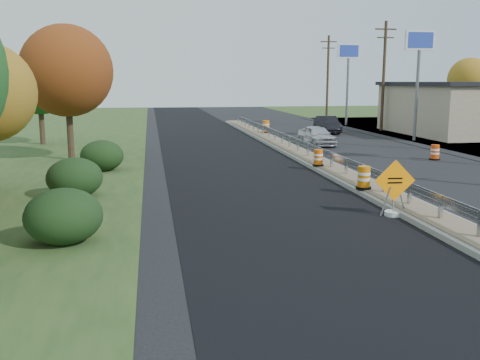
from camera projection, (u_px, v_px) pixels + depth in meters
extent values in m
plane|color=black|center=(363.00, 187.00, 22.11)|extent=(140.00, 140.00, 0.00)
cube|color=black|center=(225.00, 157.00, 31.09)|extent=(7.20, 120.00, 0.01)
cube|color=gray|center=(308.00, 158.00, 29.85)|extent=(1.60, 55.00, 0.18)
cube|color=brown|center=(308.00, 156.00, 29.83)|extent=(1.25, 55.00, 0.05)
cube|color=silver|center=(441.00, 207.00, 16.19)|extent=(0.10, 0.15, 0.70)
cube|color=silver|center=(410.00, 193.00, 18.13)|extent=(0.10, 0.15, 0.70)
cube|color=silver|center=(385.00, 182.00, 20.07)|extent=(0.10, 0.15, 0.70)
cube|color=silver|center=(364.00, 174.00, 22.01)|extent=(0.10, 0.15, 0.70)
cube|color=silver|center=(346.00, 166.00, 23.95)|extent=(0.10, 0.15, 0.70)
cube|color=silver|center=(332.00, 160.00, 25.89)|extent=(0.10, 0.15, 0.70)
cube|color=silver|center=(319.00, 154.00, 27.82)|extent=(0.10, 0.15, 0.70)
cube|color=silver|center=(308.00, 149.00, 29.76)|extent=(0.10, 0.15, 0.70)
cube|color=silver|center=(298.00, 145.00, 31.70)|extent=(0.10, 0.15, 0.70)
cube|color=silver|center=(290.00, 142.00, 33.64)|extent=(0.10, 0.15, 0.70)
cube|color=silver|center=(282.00, 138.00, 35.58)|extent=(0.10, 0.15, 0.70)
cube|color=silver|center=(275.00, 135.00, 37.52)|extent=(0.10, 0.15, 0.70)
cube|color=silver|center=(269.00, 133.00, 39.46)|extent=(0.10, 0.15, 0.70)
cube|color=silver|center=(263.00, 130.00, 41.40)|extent=(0.10, 0.15, 0.70)
cube|color=silver|center=(258.00, 128.00, 43.34)|extent=(0.10, 0.15, 0.70)
cube|color=silver|center=(254.00, 126.00, 45.28)|extent=(0.10, 0.15, 0.70)
cube|color=silver|center=(249.00, 124.00, 47.22)|extent=(0.10, 0.15, 0.70)
cube|color=silver|center=(245.00, 122.00, 49.16)|extent=(0.10, 0.15, 0.70)
cube|color=silver|center=(242.00, 121.00, 51.10)|extent=(0.10, 0.15, 0.70)
cube|color=silver|center=(238.00, 119.00, 53.04)|extent=(0.10, 0.15, 0.70)
cube|color=silver|center=(303.00, 144.00, 30.70)|extent=(0.04, 46.00, 0.34)
cube|color=silver|center=(303.00, 145.00, 30.71)|extent=(0.06, 46.00, 0.03)
cube|color=silver|center=(303.00, 142.00, 30.68)|extent=(0.06, 46.00, 0.03)
cube|color=black|center=(409.00, 115.00, 43.17)|extent=(0.08, 7.20, 2.20)
cylinder|color=slate|center=(417.00, 94.00, 38.71)|extent=(0.22, 0.22, 6.80)
cube|color=white|center=(420.00, 40.00, 38.02)|extent=(2.20, 0.25, 1.40)
cube|color=#263FB2|center=(420.00, 40.00, 38.02)|extent=(1.90, 0.30, 1.10)
cylinder|color=slate|center=(347.00, 91.00, 52.29)|extent=(0.22, 0.22, 6.80)
cube|color=white|center=(349.00, 51.00, 51.59)|extent=(2.20, 0.25, 1.40)
cube|color=#263FB2|center=(349.00, 51.00, 51.59)|extent=(1.90, 0.30, 1.10)
cylinder|color=#473523|center=(384.00, 77.00, 46.39)|extent=(0.26, 0.26, 9.40)
cube|color=#473523|center=(386.00, 29.00, 45.66)|extent=(1.90, 0.12, 0.12)
cube|color=#473523|center=(385.00, 38.00, 45.79)|extent=(1.50, 0.10, 0.10)
cylinder|color=#473523|center=(328.00, 78.00, 60.94)|extent=(0.26, 0.26, 9.40)
cube|color=#473523|center=(329.00, 42.00, 60.21)|extent=(1.90, 0.12, 0.12)
cube|color=#473523|center=(329.00, 48.00, 60.34)|extent=(1.50, 0.10, 0.10)
ellipsoid|color=black|center=(64.00, 216.00, 14.37)|extent=(2.09, 2.09, 1.52)
ellipsoid|color=black|center=(75.00, 177.00, 20.11)|extent=(2.09, 2.09, 1.52)
ellipsoid|color=black|center=(102.00, 156.00, 26.01)|extent=(2.09, 2.09, 1.52)
cylinder|color=#473523|center=(70.00, 131.00, 29.40)|extent=(0.36, 0.36, 3.30)
sphere|color=brown|center=(67.00, 71.00, 28.81)|extent=(4.95, 4.95, 4.95)
cylinder|color=#473523|center=(42.00, 124.00, 36.71)|extent=(0.36, 0.36, 2.86)
sphere|color=#1B521F|center=(39.00, 83.00, 36.20)|extent=(4.29, 4.29, 4.29)
cylinder|color=#473523|center=(467.00, 107.00, 59.02)|extent=(0.36, 0.36, 3.08)
sphere|color=#A37323|center=(469.00, 79.00, 58.47)|extent=(4.62, 4.62, 4.62)
cylinder|color=white|center=(393.00, 214.00, 17.40)|extent=(0.56, 0.56, 0.16)
cube|color=slate|center=(386.00, 201.00, 17.28)|extent=(0.33, 0.06, 0.97)
cube|color=slate|center=(402.00, 201.00, 17.37)|extent=(0.33, 0.06, 0.97)
cube|color=slate|center=(393.00, 201.00, 17.37)|extent=(0.06, 0.25, 0.99)
cube|color=orange|center=(395.00, 180.00, 17.20)|extent=(1.34, 0.13, 1.34)
cube|color=black|center=(395.00, 178.00, 17.16)|extent=(0.48, 0.04, 0.05)
cube|color=black|center=(395.00, 183.00, 17.19)|extent=(0.48, 0.04, 0.05)
cylinder|color=black|center=(363.00, 188.00, 20.68)|extent=(0.60, 0.60, 0.08)
cylinder|color=orange|center=(364.00, 177.00, 20.60)|extent=(0.48, 0.48, 0.84)
cylinder|color=white|center=(364.00, 173.00, 20.58)|extent=(0.49, 0.49, 0.11)
cylinder|color=white|center=(364.00, 179.00, 20.62)|extent=(0.49, 0.49, 0.11)
cylinder|color=black|center=(318.00, 165.00, 26.30)|extent=(0.54, 0.54, 0.07)
cylinder|color=#DF5C09|center=(318.00, 157.00, 26.23)|extent=(0.44, 0.44, 0.76)
cylinder|color=white|center=(318.00, 155.00, 26.20)|extent=(0.45, 0.45, 0.10)
cylinder|color=white|center=(318.00, 159.00, 26.24)|extent=(0.45, 0.45, 0.10)
cylinder|color=black|center=(266.00, 132.00, 43.06)|extent=(0.67, 0.67, 0.09)
cylinder|color=orange|center=(266.00, 126.00, 42.98)|extent=(0.54, 0.54, 0.94)
cylinder|color=white|center=(266.00, 124.00, 42.95)|extent=(0.55, 0.55, 0.12)
cylinder|color=white|center=(266.00, 127.00, 42.99)|extent=(0.55, 0.55, 0.12)
cylinder|color=black|center=(435.00, 159.00, 29.85)|extent=(0.58, 0.58, 0.08)
cylinder|color=#E33E09|center=(435.00, 152.00, 29.78)|extent=(0.46, 0.46, 0.81)
cylinder|color=white|center=(435.00, 150.00, 29.75)|extent=(0.47, 0.47, 0.11)
cylinder|color=white|center=(435.00, 153.00, 29.79)|extent=(0.47, 0.47, 0.11)
cylinder|color=black|center=(337.00, 132.00, 45.34)|extent=(0.56, 0.56, 0.07)
cylinder|color=#FF4D0A|center=(337.00, 128.00, 45.26)|extent=(0.45, 0.45, 0.79)
cylinder|color=white|center=(337.00, 126.00, 45.24)|extent=(0.46, 0.46, 0.10)
cylinder|color=white|center=(337.00, 129.00, 45.28)|extent=(0.46, 0.46, 0.10)
cylinder|color=black|center=(328.00, 126.00, 51.98)|extent=(0.64, 0.64, 0.08)
cylinder|color=#F7460A|center=(328.00, 121.00, 51.90)|extent=(0.51, 0.51, 0.89)
cylinder|color=white|center=(329.00, 120.00, 51.87)|extent=(0.52, 0.52, 0.12)
cylinder|color=white|center=(328.00, 122.00, 51.91)|extent=(0.52, 0.52, 0.12)
imported|color=silver|center=(317.00, 135.00, 36.47)|extent=(1.98, 4.12, 1.36)
imported|color=black|center=(327.00, 124.00, 45.23)|extent=(1.88, 4.44, 1.42)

